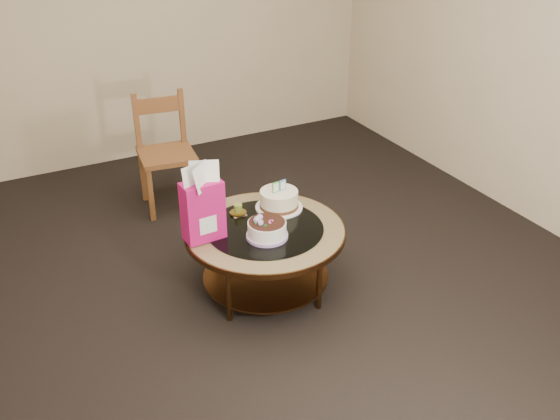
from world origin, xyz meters
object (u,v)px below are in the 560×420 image
coffee_table (265,239)px  gift_bag (202,203)px  dining_chair (166,152)px  decorated_cake (267,230)px  cream_cake (279,200)px

coffee_table → gift_bag: (-0.38, 0.07, 0.32)m
gift_bag → dining_chair: 1.39m
coffee_table → gift_bag: 0.50m
decorated_cake → cream_cake: size_ratio=0.82×
cream_cake → dining_chair: size_ratio=0.34×
coffee_table → decorated_cake: 0.17m
cream_cake → gift_bag: 0.62m
gift_bag → dining_chair: gift_bag is taller
cream_cake → coffee_table: bearing=-146.0°
coffee_table → gift_bag: gift_bag is taller
coffee_table → dining_chair: dining_chair is taller
coffee_table → cream_cake: size_ratio=3.25×
cream_cake → decorated_cake: bearing=-138.5°
decorated_cake → gift_bag: size_ratio=0.53×
coffee_table → dining_chair: 1.43m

